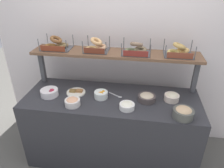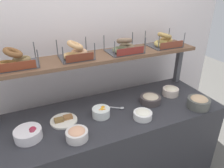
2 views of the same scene
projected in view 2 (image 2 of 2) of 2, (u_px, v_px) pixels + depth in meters
back_wall at (90, 54)px, 2.12m from camera, size 3.12×0.06×2.40m
deli_counter at (113, 150)px, 2.01m from camera, size 1.92×0.70×0.85m
shelf_riser_right at (178, 64)px, 2.29m from camera, size 0.05×0.05×0.40m
upper_shelf at (100, 57)px, 1.86m from camera, size 1.88×0.32×0.03m
bowl_beet_salad at (29, 134)px, 1.50m from camera, size 0.19×0.19×0.09m
bowl_hummus at (199, 102)px, 1.87m from camera, size 0.20×0.20×0.11m
bowl_lox_spread at (77, 134)px, 1.50m from camera, size 0.16×0.16×0.09m
bowl_tuna_salad at (150, 99)px, 1.95m from camera, size 0.19×0.19×0.08m
bowl_potato_salad at (171, 91)px, 2.08m from camera, size 0.16×0.16×0.09m
bowl_fruit_salad at (101, 112)px, 1.75m from camera, size 0.15×0.15×0.08m
bowl_cream_cheese at (143, 114)px, 1.73m from camera, size 0.15×0.15×0.07m
serving_plate_white at (64, 120)px, 1.70m from camera, size 0.21×0.21×0.04m
serving_spoon_near_plate at (117, 108)px, 1.87m from camera, size 0.16×0.11×0.01m
bagel_basket_cinnamon_raisin at (14, 60)px, 1.59m from camera, size 0.33×0.26×0.15m
bagel_basket_plain at (76, 52)px, 1.76m from camera, size 0.27×0.24×0.16m
bagel_basket_poppy at (124, 47)px, 1.91m from camera, size 0.31×0.25×0.15m
bagel_basket_sesame at (164, 41)px, 2.09m from camera, size 0.30×0.24×0.14m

